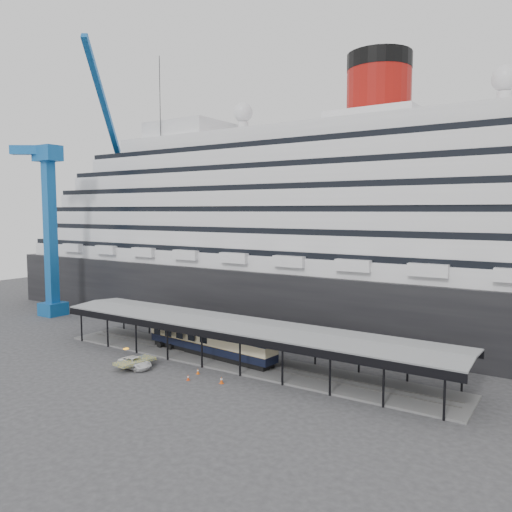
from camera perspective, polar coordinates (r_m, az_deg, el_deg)
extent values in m
plane|color=#333335|center=(61.56, -4.60, -13.24)|extent=(200.00, 200.00, 0.00)
cube|color=black|center=(87.16, 8.39, -4.40)|extent=(130.00, 30.00, 10.00)
cylinder|color=#99110C|center=(84.86, 13.83, 17.26)|extent=(10.00, 10.00, 9.00)
cylinder|color=black|center=(86.12, 13.91, 20.68)|extent=(10.10, 10.10, 2.50)
sphere|color=silver|center=(96.62, -1.48, 16.08)|extent=(3.60, 3.60, 3.60)
sphere|color=silver|center=(80.84, 26.58, 17.71)|extent=(3.60, 3.60, 3.60)
cube|color=slate|center=(65.35, -1.86, -12.01)|extent=(56.00, 8.00, 0.24)
cube|color=slate|center=(64.74, -2.23, -12.03)|extent=(54.00, 0.08, 0.10)
cube|color=slate|center=(65.87, -1.49, -11.72)|extent=(54.00, 0.08, 0.10)
cube|color=black|center=(60.68, -4.34, -9.13)|extent=(56.00, 0.18, 0.90)
cube|color=black|center=(67.84, 0.33, -7.57)|extent=(56.00, 0.18, 0.90)
cube|color=slate|center=(64.04, -1.87, -7.68)|extent=(56.00, 9.00, 0.24)
cube|color=#165CA8|center=(100.89, -22.16, -5.61)|extent=(4.00, 4.00, 2.40)
cube|color=#165CA8|center=(99.31, -22.44, 2.47)|extent=(1.80, 1.80, 26.00)
cube|color=#165CA8|center=(99.76, -22.73, 10.75)|extent=(5.00, 3.20, 2.80)
cube|color=#165CA8|center=(98.12, -17.09, 16.59)|extent=(12.92, 17.86, 16.80)
cube|color=#165CA8|center=(101.10, -24.63, 10.95)|extent=(5.83, 4.75, 1.60)
cylinder|color=black|center=(94.10, -10.75, 7.64)|extent=(0.12, 0.12, 47.21)
imported|color=white|center=(64.93, -13.65, -11.76)|extent=(5.09, 2.84, 1.35)
cube|color=black|center=(68.02, -5.29, -10.94)|extent=(19.91, 4.15, 0.66)
cube|color=black|center=(67.79, -5.30, -10.25)|extent=(20.88, 4.62, 1.04)
cube|color=beige|center=(67.50, -5.30, -9.32)|extent=(20.89, 4.66, 1.22)
cube|color=black|center=(67.30, -5.31, -8.66)|extent=(20.88, 4.62, 0.38)
cube|color=#EA5D0D|center=(61.59, -6.65, -13.23)|extent=(0.39, 0.39, 0.03)
cone|color=#EA5D0D|center=(61.48, -6.66, -12.92)|extent=(0.33, 0.33, 0.70)
cylinder|color=white|center=(61.45, -6.66, -12.86)|extent=(0.22, 0.22, 0.14)
cube|color=red|center=(59.60, -7.76, -13.88)|extent=(0.43, 0.43, 0.03)
cone|color=red|center=(59.49, -7.76, -13.58)|extent=(0.36, 0.36, 0.66)
cylinder|color=white|center=(59.47, -7.76, -13.52)|extent=(0.21, 0.21, 0.13)
cube|color=#F2540D|center=(58.20, -3.97, -14.32)|extent=(0.52, 0.52, 0.03)
cone|color=#F2540D|center=(58.07, -3.98, -13.94)|extent=(0.44, 0.44, 0.81)
cylinder|color=white|center=(58.04, -3.98, -13.86)|extent=(0.26, 0.26, 0.16)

